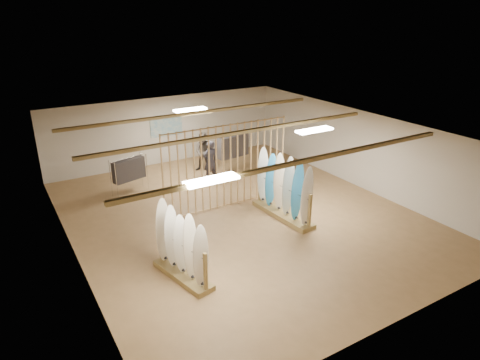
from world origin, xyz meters
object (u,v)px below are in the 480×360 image
rack_right (283,197)px  shopper_a (210,159)px  clothing_rack_a (129,170)px  clothing_rack_b (233,146)px  shopper_b (204,150)px  rack_left (182,256)px

rack_right → shopper_a: size_ratio=1.38×
clothing_rack_a → clothing_rack_b: 4.33m
shopper_a → shopper_b: size_ratio=1.00×
shopper_b → rack_right: bearing=-47.1°
clothing_rack_b → shopper_b: shopper_b is taller
rack_right → shopper_a: (-0.56, 3.85, 0.23)m
rack_left → rack_right: (4.05, 1.43, 0.06)m
rack_right → clothing_rack_b: (0.80, 4.49, 0.33)m
clothing_rack_b → shopper_a: 1.50m
rack_left → clothing_rack_b: rack_left is taller
rack_right → shopper_b: (-0.26, 4.95, 0.23)m
rack_right → shopper_b: size_ratio=1.37×
rack_right → clothing_rack_a: rack_right is taller
clothing_rack_b → rack_left: bearing=-138.3°
rack_right → shopper_b: bearing=88.9°
rack_left → shopper_b: bearing=47.1°
shopper_a → shopper_b: bearing=-110.1°
rack_right → clothing_rack_a: (-3.53, 4.32, 0.20)m
rack_left → clothing_rack_a: 5.78m
clothing_rack_a → shopper_b: bearing=-5.3°
clothing_rack_b → clothing_rack_a: bearing=173.3°
rack_left → rack_right: size_ratio=0.79×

